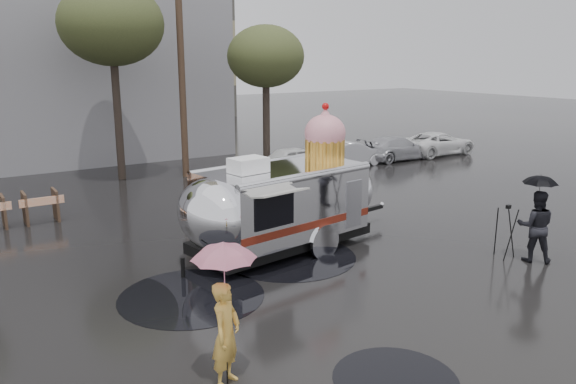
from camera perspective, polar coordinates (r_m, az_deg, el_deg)
ground at (r=12.01m, az=4.93°, el=-11.58°), size 120.00×120.00×0.00m
puddles at (r=13.07m, az=-2.31°, el=-9.35°), size 6.49×8.56×0.01m
utility_pole at (r=24.37m, az=-10.77°, el=12.26°), size 1.60×0.28×9.00m
tree_mid at (r=24.53m, az=-17.51°, el=15.92°), size 4.20×4.20×8.03m
tree_right at (r=25.02m, az=-2.27°, el=13.51°), size 3.36×3.36×6.42m
parked_cars at (r=27.99m, az=9.15°, el=4.45°), size 13.20×1.90×1.50m
airstream_trailer at (r=14.96m, az=-0.36°, el=-0.77°), size 7.27×3.40×3.95m
person_left at (r=9.12m, az=-6.31°, el=-14.16°), size 0.74×0.71×1.72m
umbrella_pink at (r=8.67m, az=-6.50°, el=-7.68°), size 1.23×1.23×2.39m
person_right at (r=15.52m, az=23.85°, el=-3.20°), size 0.96×0.99×1.85m
umbrella_black at (r=15.28m, az=24.20°, el=0.33°), size 1.04×1.04×2.26m
tripod at (r=15.52m, az=21.32°, el=-3.33°), size 0.54×0.59×1.42m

